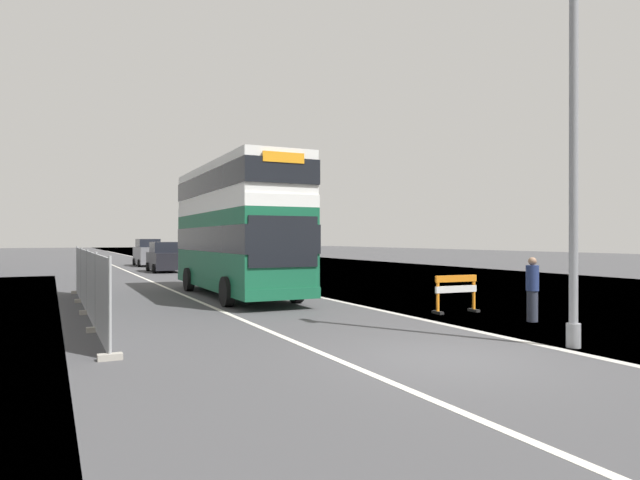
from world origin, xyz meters
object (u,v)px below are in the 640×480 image
(car_oncoming_near, at_px, (165,258))
(roadworks_barrier, at_px, (456,290))
(pedestrian_at_kerb, at_px, (532,289))
(car_receding_mid, at_px, (148,253))
(lamppost_foreground, at_px, (574,150))
(double_decker_bus, at_px, (236,227))

(car_oncoming_near, bearing_deg, roadworks_barrier, -80.65)
(pedestrian_at_kerb, bearing_deg, car_oncoming_near, 99.92)
(car_receding_mid, relative_size, pedestrian_at_kerb, 2.60)
(roadworks_barrier, height_order, pedestrian_at_kerb, pedestrian_at_kerb)
(car_receding_mid, bearing_deg, lamppost_foreground, -86.38)
(car_receding_mid, bearing_deg, car_oncoming_near, -91.74)
(car_oncoming_near, relative_size, pedestrian_at_kerb, 2.34)
(lamppost_foreground, height_order, pedestrian_at_kerb, lamppost_foreground)
(roadworks_barrier, bearing_deg, car_oncoming_near, 99.35)
(double_decker_bus, height_order, car_oncoming_near, double_decker_bus)
(roadworks_barrier, xyz_separation_m, car_receding_mid, (-3.81, 33.59, 0.35))
(car_oncoming_near, distance_m, pedestrian_at_kerb, 27.51)
(roadworks_barrier, bearing_deg, car_receding_mid, 96.47)
(lamppost_foreground, xyz_separation_m, pedestrian_at_kerb, (2.02, 2.92, -3.19))
(double_decker_bus, bearing_deg, roadworks_barrier, -59.23)
(car_oncoming_near, height_order, pedestrian_at_kerb, car_oncoming_near)
(double_decker_bus, relative_size, lamppost_foreground, 1.18)
(car_oncoming_near, height_order, car_receding_mid, car_receding_mid)
(pedestrian_at_kerb, bearing_deg, lamppost_foreground, -124.60)
(lamppost_foreground, distance_m, car_receding_mid, 39.03)
(lamppost_foreground, relative_size, pedestrian_at_kerb, 4.93)
(car_receding_mid, bearing_deg, roadworks_barrier, -83.53)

